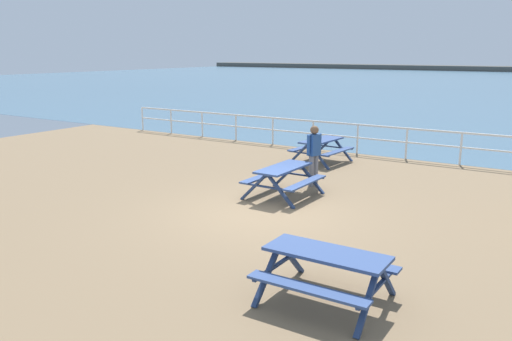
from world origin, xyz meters
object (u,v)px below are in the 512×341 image
at_px(picnic_table_near_right, 284,174).
at_px(picnic_table_far_left, 326,264).
at_px(visitor, 314,152).
at_px(picnic_table_mid_centre, 321,145).

distance_m(picnic_table_near_right, picnic_table_far_left, 5.67).
bearing_deg(picnic_table_far_left, picnic_table_near_right, 125.62).
height_order(picnic_table_near_right, picnic_table_far_left, same).
bearing_deg(picnic_table_near_right, picnic_table_far_left, -143.49).
bearing_deg(visitor, picnic_table_mid_centre, -52.43).
distance_m(picnic_table_mid_centre, picnic_table_far_left, 9.85).
relative_size(picnic_table_mid_centre, picnic_table_far_left, 1.06).
height_order(picnic_table_far_left, visitor, visitor).
bearing_deg(picnic_table_mid_centre, picnic_table_far_left, -149.27).
xyz_separation_m(picnic_table_mid_centre, visitor, (1.15, -2.87, 0.36)).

